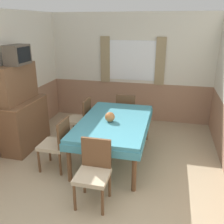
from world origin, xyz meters
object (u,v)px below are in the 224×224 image
at_px(chair_left_far, 81,118).
at_px(chair_left_near, 57,142).
at_px(chair_head_window, 126,111).
at_px(vase, 110,117).
at_px(chair_head_near, 94,170).
at_px(tv, 17,55).
at_px(sideboard, 23,114).
at_px(dining_table, 114,125).

distance_m(chair_left_far, chair_left_near, 1.16).
relative_size(chair_head_window, vase, 5.19).
distance_m(chair_head_near, chair_head_window, 2.43).
distance_m(chair_head_near, tv, 2.56).
height_order(chair_head_window, tv, tv).
bearing_deg(chair_head_window, chair_left_near, -115.05).
distance_m(chair_head_window, sideboard, 2.19).
relative_size(chair_left_near, tv, 1.87).
relative_size(chair_left_far, tv, 1.87).
height_order(dining_table, chair_left_far, chair_left_far).
distance_m(chair_left_near, chair_head_window, 1.98).
bearing_deg(chair_left_far, sideboard, 118.83).
height_order(dining_table, chair_head_near, chair_head_near).
bearing_deg(vase, sideboard, 176.16).
bearing_deg(chair_head_window, chair_left_far, -142.71).
bearing_deg(chair_head_window, vase, -92.45).
height_order(tv, vase, tv).
distance_m(dining_table, vase, 0.21).
height_order(sideboard, tv, tv).
distance_m(chair_left_far, vase, 1.08).
bearing_deg(chair_left_far, vase, -130.18).
relative_size(chair_head_window, sideboard, 0.55).
relative_size(chair_left_near, chair_head_near, 1.00).
xyz_separation_m(dining_table, sideboard, (-1.83, 0.04, 0.06)).
xyz_separation_m(chair_left_near, tv, (-0.95, 0.62, 1.33)).
height_order(chair_head_near, vase, vase).
height_order(dining_table, chair_head_window, chair_head_window).
height_order(chair_head_near, sideboard, sideboard).
distance_m(chair_left_near, tv, 1.75).
xyz_separation_m(chair_left_near, chair_head_window, (0.84, 1.80, 0.00)).
xyz_separation_m(chair_left_far, tv, (-0.95, -0.54, 1.33)).
bearing_deg(chair_left_far, chair_head_window, -52.71).
bearing_deg(tv, sideboard, -173.54).
xyz_separation_m(tv, vase, (1.74, -0.12, -0.99)).
xyz_separation_m(sideboard, vase, (1.77, -0.12, 0.13)).
height_order(dining_table, tv, tv).
bearing_deg(sideboard, chair_left_far, 28.83).
height_order(chair_left_far, sideboard, sideboard).
bearing_deg(dining_table, chair_head_window, 90.00).
relative_size(chair_left_far, chair_left_near, 1.00).
bearing_deg(vase, dining_table, 56.40).
distance_m(chair_head_near, sideboard, 2.22).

